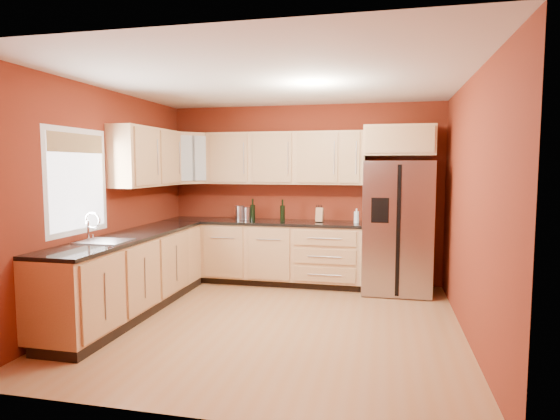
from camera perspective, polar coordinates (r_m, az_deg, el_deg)
name	(u,v)px	position (r m, az deg, el deg)	size (l,w,h in m)	color
floor	(272,323)	(5.26, -1.00, -13.60)	(4.00, 4.00, 0.00)	#A76F40
ceiling	(271,80)	(5.05, -1.05, 15.51)	(4.00, 4.00, 0.00)	silver
wall_back	(303,194)	(6.95, 2.87, 1.98)	(4.00, 0.04, 2.60)	maroon
wall_front	(199,229)	(3.10, -9.79, -2.33)	(4.00, 0.04, 2.60)	maroon
wall_left	(104,202)	(5.80, -20.61, 0.97)	(0.04, 4.00, 2.60)	maroon
wall_right	(471,208)	(4.92, 22.23, 0.19)	(0.04, 4.00, 2.60)	maroon
base_cabinets_back	(263,253)	(6.88, -2.13, -5.27)	(2.90, 0.60, 0.88)	tan
base_cabinets_left	(130,276)	(5.77, -17.81, -7.62)	(0.60, 2.80, 0.88)	tan
countertop_back	(262,222)	(6.80, -2.17, -1.48)	(2.90, 0.62, 0.04)	black
countertop_left	(130,237)	(5.68, -17.86, -3.09)	(0.62, 2.80, 0.04)	black
upper_cabinets_back	(285,158)	(6.82, 0.57, 6.34)	(2.30, 0.33, 0.75)	tan
upper_cabinets_left	(147,157)	(6.32, -15.90, 6.21)	(0.33, 1.35, 0.75)	tan
corner_upper_cabinet	(189,158)	(7.10, -11.06, 6.20)	(0.62, 0.33, 0.75)	tan
over_fridge_cabinet	(399,141)	(6.55, 14.29, 8.18)	(0.92, 0.60, 0.40)	tan
refrigerator	(397,227)	(6.51, 14.07, -2.02)	(0.90, 0.75, 1.78)	#ACABB0
window	(78,181)	(5.36, -23.45, 3.22)	(0.03, 0.90, 1.00)	white
sink_faucet	(104,227)	(5.23, -20.68, -2.00)	(0.50, 0.42, 0.30)	silver
canister_left	(240,213)	(6.92, -4.92, -0.34)	(0.13, 0.13, 0.21)	#ACABB0
canister_right	(247,214)	(6.86, -4.02, -0.46)	(0.12, 0.12, 0.19)	#ACABB0
wine_bottle_a	(253,210)	(6.82, -3.35, 0.04)	(0.07, 0.07, 0.32)	black
wine_bottle_b	(283,210)	(6.69, 0.31, -0.05)	(0.07, 0.07, 0.32)	black
knife_block	(320,215)	(6.66, 4.84, -0.60)	(0.10, 0.09, 0.20)	#A67750
soap_dispenser	(356,216)	(6.60, 9.30, -0.69)	(0.07, 0.07, 0.20)	white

